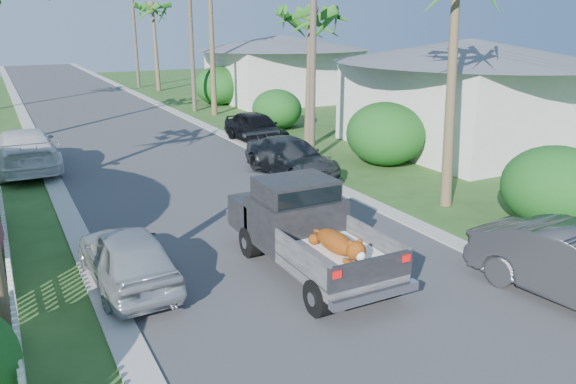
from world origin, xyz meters
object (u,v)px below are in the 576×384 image
parked_car_lf (25,150)px  utility_pole_d (135,33)px  pickup_truck (302,225)px  parked_car_rf (256,128)px  house_right_far (283,70)px  utility_pole_c (191,37)px  parked_car_rm (291,158)px  palm_r_d (153,5)px  palm_r_b (310,11)px  house_right_near (466,98)px  utility_pole_b (313,46)px  parked_car_ln (127,257)px

parked_car_lf → utility_pole_d: size_ratio=0.62×
pickup_truck → parked_car_rf: size_ratio=1.21×
house_right_far → utility_pole_c: utility_pole_c is taller
parked_car_rm → parked_car_lf: 10.21m
palm_r_d → utility_pole_c: size_ratio=0.89×
palm_r_d → house_right_far: bearing=-57.0°
parked_car_rm → utility_pole_c: 17.25m
parked_car_rf → house_right_far: house_right_far is taller
parked_car_rf → palm_r_b: size_ratio=0.59×
parked_car_rm → house_right_near: (9.27, 0.69, 1.55)m
house_right_far → utility_pole_b: 18.71m
parked_car_rm → utility_pole_c: utility_pole_c is taller
house_right_near → parked_car_ln: bearing=-156.8°
house_right_near → utility_pole_b: 7.84m
utility_pole_b → utility_pole_d: 30.00m
palm_r_b → utility_pole_c: bearing=94.4°
parked_car_ln → palm_r_b: size_ratio=0.54×
house_right_far → utility_pole_d: utility_pole_d is taller
house_right_near → utility_pole_d: (-7.40, 31.00, 2.38)m
palm_r_b → utility_pole_c: 13.11m
house_right_near → utility_pole_d: size_ratio=1.00×
parked_car_rm → parked_car_lf: bearing=142.9°
parked_car_ln → palm_r_d: bearing=-108.6°
utility_pole_c → house_right_far: bearing=15.1°
parked_car_rm → house_right_far: 20.92m
house_right_near → palm_r_d: bearing=103.1°
palm_r_b → utility_pole_b: utility_pole_b is taller
palm_r_b → palm_r_d: size_ratio=0.90×
utility_pole_c → utility_pole_d: (0.00, 15.00, 0.00)m
pickup_truck → house_right_near: 15.22m
pickup_truck → parked_car_lf: size_ratio=0.92×
parked_car_rf → utility_pole_d: utility_pole_d is taller
utility_pole_b → utility_pole_c: size_ratio=1.00×
palm_r_b → utility_pole_d: utility_pole_d is taller
parked_car_rm → utility_pole_d: size_ratio=0.51×
utility_pole_c → house_right_near: bearing=-65.2°
parked_car_rm → utility_pole_d: bearing=80.7°
pickup_truck → parked_car_rf: bearing=69.7°
parked_car_rm → house_right_near: bearing=-1.6°
parked_car_lf → utility_pole_b: bearing=160.5°
pickup_truck → house_right_far: size_ratio=0.57×
parked_car_ln → palm_r_b: bearing=-137.8°
house_right_far → utility_pole_d: size_ratio=1.00×
parked_car_rm → utility_pole_b: bearing=36.2°
utility_pole_b → pickup_truck: bearing=-121.3°
parked_car_rf → parked_car_lf: 10.02m
pickup_truck → parked_car_ln: (-3.83, 0.86, -0.35)m
parked_car_lf → parked_car_rm: bearing=148.0°
palm_r_d → parked_car_rf: bearing=-93.8°
parked_car_lf → pickup_truck: bearing=111.3°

